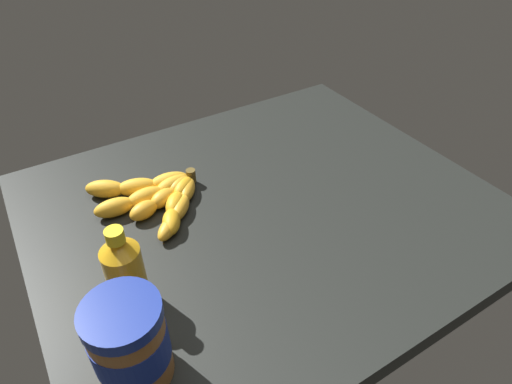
# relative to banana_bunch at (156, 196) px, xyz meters

# --- Properties ---
(ground_plane) EXTENTS (0.89, 0.76, 0.04)m
(ground_plane) POSITION_rel_banana_bunch_xyz_m (-0.18, 0.12, -0.04)
(ground_plane) COLOR black
(banana_bunch) EXTENTS (0.22, 0.24, 0.04)m
(banana_bunch) POSITION_rel_banana_bunch_xyz_m (0.00, 0.00, 0.00)
(banana_bunch) COLOR gold
(banana_bunch) RESTS_ON ground_plane
(peanut_butter_jar) EXTENTS (0.10, 0.10, 0.14)m
(peanut_butter_jar) POSITION_rel_banana_bunch_xyz_m (0.16, 0.33, 0.05)
(peanut_butter_jar) COLOR #9E602D
(peanut_butter_jar) RESTS_ON ground_plane
(honey_bottle) EXTENTS (0.06, 0.06, 0.15)m
(honey_bottle) POSITION_rel_banana_bunch_xyz_m (0.12, 0.20, 0.05)
(honey_bottle) COLOR gold
(honey_bottle) RESTS_ON ground_plane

